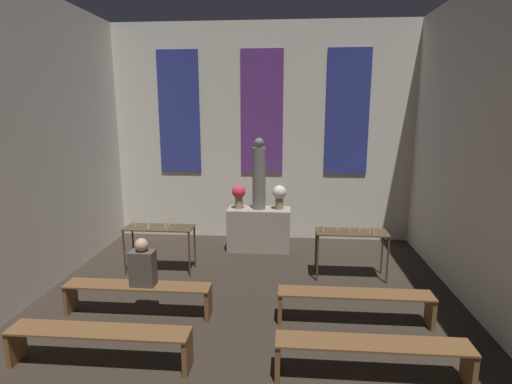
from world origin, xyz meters
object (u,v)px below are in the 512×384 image
object	(u,v)px
candle_rack_left	(159,233)
person_seated	(143,265)
statue	(259,176)
pew_back_left	(138,292)
pew_third_left	(99,339)
flower_vase_left	(239,194)
pew_third_right	(372,352)
pew_back_right	(355,300)
flower_vase_right	(279,195)
candle_rack_right	(351,238)
altar	(259,229)

from	to	relation	value
candle_rack_left	person_seated	distance (m)	1.67
statue	pew_back_left	distance (m)	3.65
candle_rack_left	pew_third_left	world-z (taller)	candle_rack_left
flower_vase_left	pew_third_right	distance (m)	4.81
pew_back_left	pew_back_right	bearing A→B (deg)	0.00
flower_vase_right	pew_back_right	bearing A→B (deg)	-68.73
candle_rack_right	pew_back_right	world-z (taller)	candle_rack_right
altar	flower_vase_right	size ratio (longest dim) A/B	2.59
pew_back_right	pew_third_right	bearing A→B (deg)	-90.00
flower_vase_left	person_seated	distance (m)	3.22
altar	candle_rack_right	world-z (taller)	candle_rack_right
flower_vase_left	pew_back_right	world-z (taller)	flower_vase_left
altar	pew_third_left	xyz separation A→B (m)	(-1.61, -4.26, -0.11)
flower_vase_left	pew_third_left	xyz separation A→B (m)	(-1.17, -4.26, -0.90)
pew_third_left	pew_back_left	bearing A→B (deg)	90.00
flower_vase_left	candle_rack_right	distance (m)	2.66
statue	pew_third_right	size ratio (longest dim) A/B	0.70
candle_rack_right	pew_third_right	bearing A→B (deg)	-93.56
flower_vase_left	person_seated	world-z (taller)	flower_vase_left
candle_rack_right	pew_third_left	size ratio (longest dim) A/B	0.59
flower_vase_right	candle_rack_left	bearing A→B (deg)	-148.72
altar	statue	world-z (taller)	statue
person_seated	candle_rack_left	bearing A→B (deg)	99.76
flower_vase_right	pew_back_left	bearing A→B (deg)	-124.35
statue	person_seated	xyz separation A→B (m)	(-1.51, -3.00, -0.86)
pew_third_left	person_seated	size ratio (longest dim) A/B	3.02
candle_rack_left	pew_third_left	xyz separation A→B (m)	(0.18, -2.90, -0.41)
pew_third_left	pew_back_right	xyz separation A→B (m)	(3.22, 1.26, 0.00)
flower_vase_right	statue	bearing A→B (deg)	-180.00
flower_vase_right	person_seated	bearing A→B (deg)	-123.05
flower_vase_left	pew_back_right	distance (m)	3.75
candle_rack_left	candle_rack_right	world-z (taller)	candle_rack_left
flower_vase_right	pew_third_right	world-z (taller)	flower_vase_right
person_seated	altar	bearing A→B (deg)	63.28
flower_vase_left	pew_back_left	size ratio (longest dim) A/B	0.24
altar	pew_third_right	distance (m)	4.55
altar	pew_back_right	size ratio (longest dim) A/B	0.61
pew_back_right	person_seated	xyz separation A→B (m)	(-3.12, -0.00, 0.44)
flower_vase_left	pew_third_left	world-z (taller)	flower_vase_left
statue	candle_rack_left	size ratio (longest dim) A/B	1.19
pew_back_left	pew_back_right	world-z (taller)	same
flower_vase_right	pew_third_right	bearing A→B (deg)	-74.65
candle_rack_right	pew_third_left	xyz separation A→B (m)	(-3.40, -2.90, -0.41)
pew_third_right	pew_back_right	world-z (taller)	same
candle_rack_left	pew_third_left	distance (m)	2.94
flower_vase_left	candle_rack_left	world-z (taller)	flower_vase_left
candle_rack_right	altar	bearing A→B (deg)	142.79
person_seated	flower_vase_left	bearing A→B (deg)	70.38
altar	person_seated	bearing A→B (deg)	-116.72
pew_third_left	pew_back_right	bearing A→B (deg)	21.31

